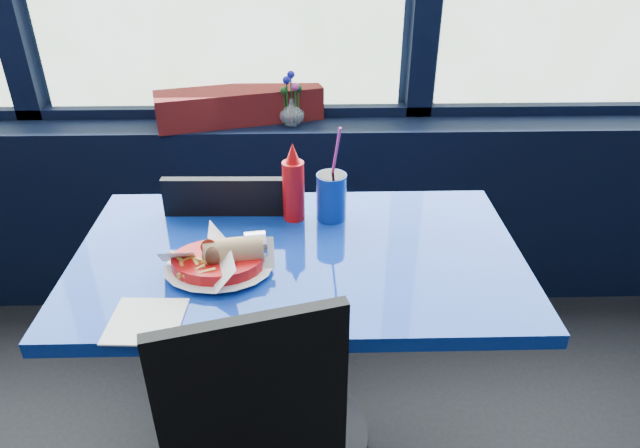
% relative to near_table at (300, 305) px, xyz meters
% --- Properties ---
extents(window_sill, '(5.00, 0.26, 0.80)m').
position_rel_near_table_xyz_m(window_sill, '(-0.30, 0.87, -0.17)').
color(window_sill, black).
rests_on(window_sill, ground).
extents(near_table, '(1.20, 0.70, 0.75)m').
position_rel_near_table_xyz_m(near_table, '(0.00, 0.00, 0.00)').
color(near_table, black).
rests_on(near_table, ground).
extents(chair_near_back, '(0.40, 0.41, 0.87)m').
position_rel_near_table_xyz_m(chair_near_back, '(-0.22, 0.32, -0.07)').
color(chair_near_back, black).
rests_on(chair_near_back, ground).
extents(planter_box, '(0.66, 0.32, 0.13)m').
position_rel_near_table_xyz_m(planter_box, '(-0.24, 0.88, 0.30)').
color(planter_box, maroon).
rests_on(planter_box, window_sill).
extents(flower_vase, '(0.11, 0.11, 0.21)m').
position_rel_near_table_xyz_m(flower_vase, '(-0.03, 0.83, 0.30)').
color(flower_vase, silver).
rests_on(flower_vase, window_sill).
extents(food_basket, '(0.29, 0.29, 0.09)m').
position_rel_near_table_xyz_m(food_basket, '(-0.20, -0.08, 0.21)').
color(food_basket, red).
rests_on(food_basket, near_table).
extents(ketchup_bottle, '(0.06, 0.06, 0.24)m').
position_rel_near_table_xyz_m(ketchup_bottle, '(-0.01, 0.19, 0.29)').
color(ketchup_bottle, red).
rests_on(ketchup_bottle, near_table).
extents(soda_cup, '(0.09, 0.09, 0.30)m').
position_rel_near_table_xyz_m(soda_cup, '(0.10, 0.19, 0.26)').
color(soda_cup, '#0D3497').
rests_on(soda_cup, near_table).
extents(napkin, '(0.17, 0.17, 0.00)m').
position_rel_near_table_xyz_m(napkin, '(-0.34, -0.28, 0.18)').
color(napkin, white).
rests_on(napkin, near_table).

